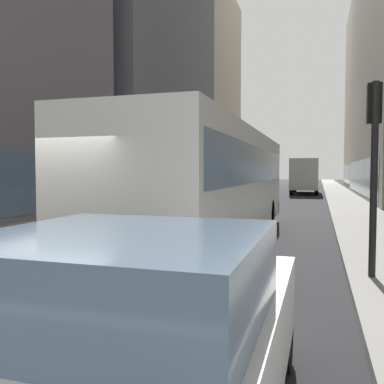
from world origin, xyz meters
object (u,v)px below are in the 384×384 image
box_truck (305,175)px  traffic_light_near (374,146)px  transit_bus (213,179)px  car_white_van (136,344)px  car_silver_sedan (252,182)px  car_yellow_taxi (308,181)px  dalmatian_dog (86,244)px

box_truck → traffic_light_near: bearing=-86.0°
transit_bus → car_white_van: transit_bus is taller
car_silver_sedan → traffic_light_near: 36.64m
car_silver_sedan → car_white_van: same height
car_yellow_taxi → car_silver_sedan: bearing=-128.6°
box_truck → transit_bus: bearing=-93.4°
car_yellow_taxi → dalmatian_dog: (-3.34, -43.35, -0.31)m
car_white_van → car_silver_sedan: bearing=97.8°
box_truck → car_yellow_taxi: bearing=90.0°
box_truck → dalmatian_dog: (-3.34, -30.49, -1.15)m
car_yellow_taxi → dalmatian_dog: 43.48m
traffic_light_near → box_truck: bearing=94.0°
car_silver_sedan → traffic_light_near: size_ratio=1.31×
dalmatian_dog → car_silver_sedan: bearing=93.6°
car_yellow_taxi → box_truck: bearing=-90.0°
transit_bus → car_silver_sedan: bearing=97.0°
transit_bus → box_truck: (1.60, 26.85, -0.11)m
transit_bus → box_truck: 26.90m
dalmatian_dog → box_truck: bearing=83.7°
box_truck → traffic_light_near: (2.10, -29.95, 0.77)m
car_silver_sedan → box_truck: (5.60, -5.84, 0.84)m
car_white_van → box_truck: size_ratio=0.53×
car_white_van → dalmatian_dog: 5.83m
transit_bus → car_yellow_taxi: (1.60, 39.70, -0.96)m
transit_bus → car_white_van: size_ratio=2.90×
car_silver_sedan → traffic_light_near: (7.70, -35.79, 1.61)m
traffic_light_near → car_yellow_taxi: bearing=92.8°
car_silver_sedan → car_yellow_taxi: 8.98m
car_yellow_taxi → dalmatian_dog: size_ratio=4.29×
car_silver_sedan → dalmatian_dog: 36.40m
transit_bus → dalmatian_dog: bearing=-115.5°
dalmatian_dog → car_yellow_taxi: bearing=85.6°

